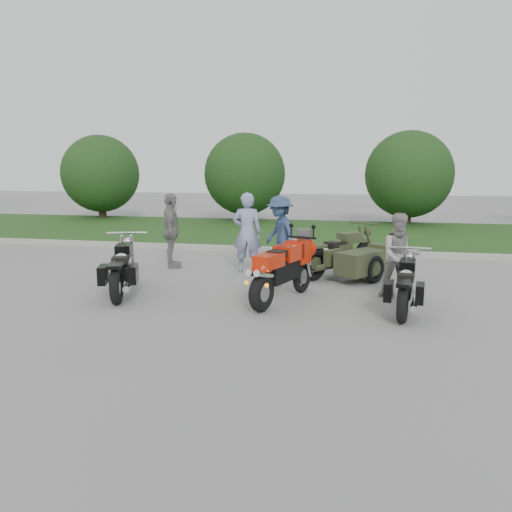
% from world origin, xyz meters
% --- Properties ---
extents(ground, '(80.00, 80.00, 0.00)m').
position_xyz_m(ground, '(0.00, 0.00, 0.00)').
color(ground, gray).
rests_on(ground, ground).
extents(curb, '(60.00, 0.30, 0.15)m').
position_xyz_m(curb, '(0.00, 6.00, 0.07)').
color(curb, '#9F9D96').
rests_on(curb, ground).
extents(grass_strip, '(60.00, 8.00, 0.14)m').
position_xyz_m(grass_strip, '(0.00, 10.15, 0.07)').
color(grass_strip, '#28531C').
rests_on(grass_strip, ground).
extents(tree_far_left, '(3.60, 3.60, 4.00)m').
position_xyz_m(tree_far_left, '(-10.00, 13.50, 2.19)').
color(tree_far_left, '#3F2B1C').
rests_on(tree_far_left, ground).
extents(tree_mid_left, '(3.60, 3.60, 4.00)m').
position_xyz_m(tree_mid_left, '(-3.00, 13.50, 2.19)').
color(tree_mid_left, '#3F2B1C').
rests_on(tree_mid_left, ground).
extents(tree_mid_right, '(3.60, 3.60, 4.00)m').
position_xyz_m(tree_mid_right, '(4.00, 13.50, 2.19)').
color(tree_mid_right, '#3F2B1C').
rests_on(tree_mid_right, ground).
extents(sportbike_red, '(0.95, 2.19, 1.08)m').
position_xyz_m(sportbike_red, '(0.69, 0.56, 0.63)').
color(sportbike_red, black).
rests_on(sportbike_red, ground).
extents(cruiser_left, '(0.98, 2.35, 0.94)m').
position_xyz_m(cruiser_left, '(-2.47, 0.50, 0.48)').
color(cruiser_left, black).
rests_on(cruiser_left, ground).
extents(cruiser_right, '(0.49, 2.19, 0.85)m').
position_xyz_m(cruiser_right, '(2.88, 0.35, 0.43)').
color(cruiser_right, black).
rests_on(cruiser_right, ground).
extents(cruiser_sidecar, '(2.04, 2.33, 0.97)m').
position_xyz_m(cruiser_sidecar, '(1.94, 2.85, 0.45)').
color(cruiser_sidecar, black).
rests_on(cruiser_sidecar, ground).
extents(person_stripe, '(0.73, 0.51, 1.90)m').
position_xyz_m(person_stripe, '(-0.55, 3.10, 0.95)').
color(person_stripe, '#8790B8').
rests_on(person_stripe, ground).
extents(person_grey, '(0.88, 0.74, 1.62)m').
position_xyz_m(person_grey, '(2.84, 1.41, 0.81)').
color(person_grey, gray).
rests_on(person_grey, ground).
extents(person_denim, '(1.24, 1.34, 1.81)m').
position_xyz_m(person_denim, '(0.19, 3.44, 0.91)').
color(person_denim, navy).
rests_on(person_denim, ground).
extents(person_back, '(0.79, 1.18, 1.86)m').
position_xyz_m(person_back, '(-2.51, 3.26, 0.93)').
color(person_back, gray).
rests_on(person_back, ground).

